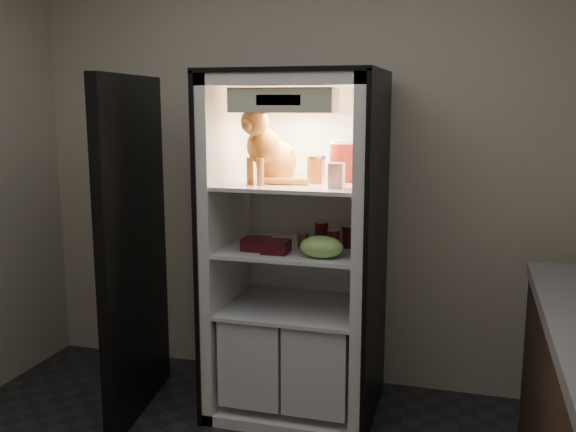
{
  "coord_description": "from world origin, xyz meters",
  "views": [
    {
      "loc": [
        0.9,
        -1.93,
        1.71
      ],
      "look_at": [
        -0.04,
        1.32,
        1.11
      ],
      "focal_mm": 40.0,
      "sensor_mm": 36.0,
      "label": 1
    }
  ],
  "objects_px": {
    "soda_can_c": "(333,241)",
    "berry_box_right": "(276,247)",
    "condiment_jar": "(303,239)",
    "grape_bag": "(322,247)",
    "salsa_jar": "(315,170)",
    "soda_can_b": "(348,237)",
    "parmesan_shaker": "(288,166)",
    "cream_carton": "(336,176)",
    "tabby_cat": "(270,152)",
    "refrigerator": "(298,271)",
    "berry_box_left": "(256,244)",
    "pepper_jar": "(342,161)",
    "mayo_tub": "(317,168)",
    "soda_can_a": "(321,234)"
  },
  "relations": [
    {
      "from": "soda_can_a",
      "to": "berry_box_left",
      "type": "bearing_deg",
      "value": -149.55
    },
    {
      "from": "parmesan_shaker",
      "to": "soda_can_a",
      "type": "xyz_separation_m",
      "value": [
        0.17,
        0.05,
        -0.37
      ]
    },
    {
      "from": "cream_carton",
      "to": "condiment_jar",
      "type": "relative_size",
      "value": 1.56
    },
    {
      "from": "soda_can_c",
      "to": "berry_box_left",
      "type": "bearing_deg",
      "value": -171.3
    },
    {
      "from": "berry_box_left",
      "to": "berry_box_right",
      "type": "height_order",
      "value": "same"
    },
    {
      "from": "soda_can_b",
      "to": "berry_box_left",
      "type": "distance_m",
      "value": 0.5
    },
    {
      "from": "soda_can_b",
      "to": "condiment_jar",
      "type": "bearing_deg",
      "value": -169.87
    },
    {
      "from": "berry_box_right",
      "to": "pepper_jar",
      "type": "bearing_deg",
      "value": 42.98
    },
    {
      "from": "soda_can_a",
      "to": "soda_can_c",
      "type": "relative_size",
      "value": 1.13
    },
    {
      "from": "salsa_jar",
      "to": "soda_can_a",
      "type": "bearing_deg",
      "value": 64.12
    },
    {
      "from": "mayo_tub",
      "to": "parmesan_shaker",
      "type": "bearing_deg",
      "value": -131.81
    },
    {
      "from": "grape_bag",
      "to": "berry_box_right",
      "type": "height_order",
      "value": "grape_bag"
    },
    {
      "from": "parmesan_shaker",
      "to": "salsa_jar",
      "type": "relative_size",
      "value": 1.2
    },
    {
      "from": "berry_box_left",
      "to": "cream_carton",
      "type": "bearing_deg",
      "value": -4.29
    },
    {
      "from": "tabby_cat",
      "to": "mayo_tub",
      "type": "xyz_separation_m",
      "value": [
        0.21,
        0.19,
        -0.09
      ]
    },
    {
      "from": "parmesan_shaker",
      "to": "cream_carton",
      "type": "bearing_deg",
      "value": -29.38
    },
    {
      "from": "tabby_cat",
      "to": "condiment_jar",
      "type": "distance_m",
      "value": 0.5
    },
    {
      "from": "soda_can_a",
      "to": "condiment_jar",
      "type": "height_order",
      "value": "soda_can_a"
    },
    {
      "from": "soda_can_a",
      "to": "berry_box_left",
      "type": "relative_size",
      "value": 1.02
    },
    {
      "from": "pepper_jar",
      "to": "grape_bag",
      "type": "distance_m",
      "value": 0.51
    },
    {
      "from": "pepper_jar",
      "to": "soda_can_c",
      "type": "bearing_deg",
      "value": -92.33
    },
    {
      "from": "tabby_cat",
      "to": "mayo_tub",
      "type": "relative_size",
      "value": 3.25
    },
    {
      "from": "soda_can_b",
      "to": "pepper_jar",
      "type": "bearing_deg",
      "value": 139.18
    },
    {
      "from": "cream_carton",
      "to": "grape_bag",
      "type": "bearing_deg",
      "value": -147.83
    },
    {
      "from": "soda_can_c",
      "to": "condiment_jar",
      "type": "relative_size",
      "value": 1.49
    },
    {
      "from": "soda_can_b",
      "to": "berry_box_left",
      "type": "bearing_deg",
      "value": -157.87
    },
    {
      "from": "condiment_jar",
      "to": "mayo_tub",
      "type": "bearing_deg",
      "value": 71.82
    },
    {
      "from": "soda_can_c",
      "to": "soda_can_b",
      "type": "bearing_deg",
      "value": 66.09
    },
    {
      "from": "mayo_tub",
      "to": "berry_box_left",
      "type": "xyz_separation_m",
      "value": [
        -0.26,
        -0.27,
        -0.38
      ]
    },
    {
      "from": "grape_bag",
      "to": "salsa_jar",
      "type": "bearing_deg",
      "value": 113.82
    },
    {
      "from": "cream_carton",
      "to": "berry_box_left",
      "type": "distance_m",
      "value": 0.58
    },
    {
      "from": "cream_carton",
      "to": "salsa_jar",
      "type": "bearing_deg",
      "value": 133.3
    },
    {
      "from": "pepper_jar",
      "to": "berry_box_left",
      "type": "relative_size",
      "value": 1.67
    },
    {
      "from": "cream_carton",
      "to": "soda_can_b",
      "type": "height_order",
      "value": "cream_carton"
    },
    {
      "from": "tabby_cat",
      "to": "condiment_jar",
      "type": "relative_size",
      "value": 5.39
    },
    {
      "from": "soda_can_c",
      "to": "salsa_jar",
      "type": "bearing_deg",
      "value": 151.03
    },
    {
      "from": "tabby_cat",
      "to": "condiment_jar",
      "type": "xyz_separation_m",
      "value": [
        0.17,
        0.06,
        -0.47
      ]
    },
    {
      "from": "cream_carton",
      "to": "soda_can_c",
      "type": "bearing_deg",
      "value": 108.86
    },
    {
      "from": "salsa_jar",
      "to": "berry_box_left",
      "type": "bearing_deg",
      "value": -155.9
    },
    {
      "from": "condiment_jar",
      "to": "berry_box_right",
      "type": "bearing_deg",
      "value": -117.61
    },
    {
      "from": "tabby_cat",
      "to": "soda_can_a",
      "type": "xyz_separation_m",
      "value": [
        0.26,
        0.1,
        -0.44
      ]
    },
    {
      "from": "pepper_jar",
      "to": "berry_box_left",
      "type": "xyz_separation_m",
      "value": [
        -0.41,
        -0.23,
        -0.43
      ]
    },
    {
      "from": "parmesan_shaker",
      "to": "soda_can_b",
      "type": "distance_m",
      "value": 0.5
    },
    {
      "from": "cream_carton",
      "to": "soda_can_b",
      "type": "distance_m",
      "value": 0.42
    },
    {
      "from": "soda_can_c",
      "to": "berry_box_right",
      "type": "height_order",
      "value": "soda_can_c"
    },
    {
      "from": "soda_can_a",
      "to": "berry_box_right",
      "type": "xyz_separation_m",
      "value": [
        -0.19,
        -0.22,
        -0.03
      ]
    },
    {
      "from": "berry_box_right",
      "to": "salsa_jar",
      "type": "bearing_deg",
      "value": 45.83
    },
    {
      "from": "soda_can_c",
      "to": "berry_box_right",
      "type": "relative_size",
      "value": 0.9
    },
    {
      "from": "parmesan_shaker",
      "to": "salsa_jar",
      "type": "bearing_deg",
      "value": -3.04
    },
    {
      "from": "refrigerator",
      "to": "berry_box_left",
      "type": "distance_m",
      "value": 0.32
    }
  ]
}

